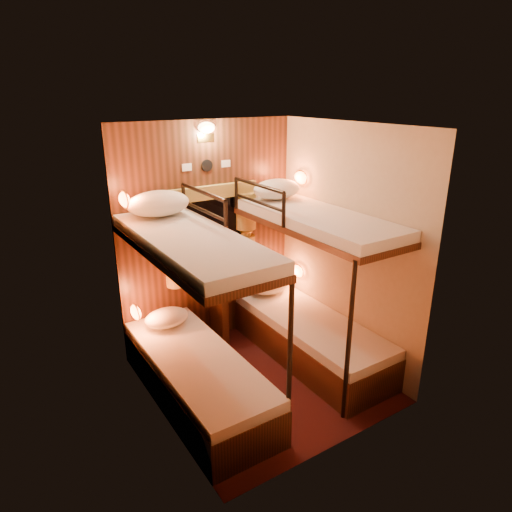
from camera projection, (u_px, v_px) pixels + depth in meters
floor at (261, 380)px, 4.46m from camera, size 2.10×2.10×0.00m
ceiling at (263, 125)px, 3.64m from camera, size 2.10×2.10×0.00m
wall_back at (208, 236)px, 4.88m from camera, size 2.40×0.00×2.40m
wall_front at (344, 311)px, 3.22m from camera, size 2.40×0.00×2.40m
wall_left at (155, 291)px, 3.54m from camera, size 0.00×2.40×2.40m
wall_right at (345, 246)px, 4.56m from camera, size 0.00×2.40×2.40m
back_panel at (209, 236)px, 4.87m from camera, size 2.00×0.03×2.40m
bunk_left at (196, 346)px, 3.99m from camera, size 0.72×1.90×1.82m
bunk_right at (311, 309)px, 4.65m from camera, size 0.72×1.90×1.82m
window at (210, 238)px, 4.85m from camera, size 1.00×0.12×0.79m
curtains at (211, 232)px, 4.79m from camera, size 1.10×0.22×1.00m
back_fixtures at (206, 135)px, 4.48m from camera, size 0.54×0.09×0.48m
reading_lamps at (224, 241)px, 4.59m from camera, size 2.00×0.20×1.25m
table at (219, 309)px, 4.99m from camera, size 0.50×0.34×0.66m
bottle_left at (221, 281)px, 4.83m from camera, size 0.08×0.08×0.27m
bottle_right at (219, 277)px, 4.94m from camera, size 0.07×0.07×0.24m
sachet_a at (221, 286)px, 4.97m from camera, size 0.08×0.07×0.01m
sachet_b at (230, 285)px, 5.00m from camera, size 0.10×0.09×0.01m
pillow_lower_left at (167, 318)px, 4.52m from camera, size 0.44×0.32×0.17m
pillow_lower_right at (269, 284)px, 5.26m from camera, size 0.51×0.37×0.20m
pillow_upper_left at (158, 203)px, 4.12m from camera, size 0.58×0.41×0.23m
pillow_upper_right at (277, 189)px, 4.77m from camera, size 0.53×0.38×0.21m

